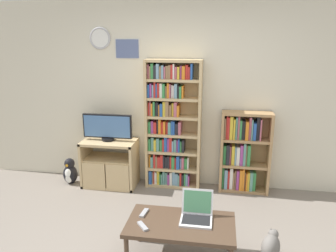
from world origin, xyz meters
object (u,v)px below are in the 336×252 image
at_px(tv_stand, 110,163).
at_px(remote_far_from_laptop, 144,213).
at_px(coffee_table, 181,227).
at_px(bookshelf_short, 242,153).
at_px(cat, 271,246).
at_px(laptop, 197,213).
at_px(penguin_figurine, 70,172).
at_px(television, 107,127).
at_px(remote_near_laptop, 143,226).
at_px(bookshelf_tall, 170,126).

height_order(tv_stand, remote_far_from_laptop, tv_stand).
relative_size(coffee_table, remote_far_from_laptop, 6.20).
relative_size(tv_stand, remote_far_from_laptop, 4.66).
relative_size(bookshelf_short, coffee_table, 1.12).
relative_size(bookshelf_short, cat, 2.17).
bearing_deg(bookshelf_short, remote_far_from_laptop, -123.69).
xyz_separation_m(tv_stand, bookshelf_short, (1.87, 0.14, 0.22)).
height_order(coffee_table, cat, coffee_table).
bearing_deg(laptop, cat, 6.08).
distance_m(coffee_table, penguin_figurine, 2.34).
distance_m(television, remote_near_laptop, 1.95).
xyz_separation_m(bookshelf_short, coffee_table, (-0.65, -1.64, -0.19)).
xyz_separation_m(remote_near_laptop, penguin_figurine, (-1.49, 1.59, -0.24)).
bearing_deg(television, coffee_table, -51.10).
xyz_separation_m(bookshelf_tall, laptop, (0.49, -1.55, -0.42)).
height_order(television, coffee_table, television).
xyz_separation_m(coffee_table, remote_near_laptop, (-0.34, -0.13, 0.05)).
bearing_deg(television, cat, -32.96).
height_order(television, remote_near_laptop, television).
xyz_separation_m(television, bookshelf_short, (1.89, 0.10, -0.31)).
relative_size(television, coffee_table, 0.69).
bearing_deg(television, bookshelf_short, 3.17).
relative_size(bookshelf_short, laptop, 3.77).
bearing_deg(remote_far_from_laptop, tv_stand, -51.25).
height_order(television, penguin_figurine, television).
xyz_separation_m(bookshelf_tall, bookshelf_short, (1.00, -0.00, -0.33)).
height_order(coffee_table, penguin_figurine, coffee_table).
bearing_deg(coffee_table, bookshelf_short, 68.50).
bearing_deg(bookshelf_tall, bookshelf_short, -0.01).
bearing_deg(penguin_figurine, coffee_table, -38.61).
height_order(bookshelf_short, laptop, bookshelf_short).
bearing_deg(bookshelf_tall, remote_far_from_laptop, -91.00).
distance_m(coffee_table, remote_far_from_laptop, 0.40).
bearing_deg(remote_near_laptop, bookshelf_short, 22.42).
bearing_deg(laptop, tv_stand, 134.16).
distance_m(tv_stand, bookshelf_short, 1.89).
bearing_deg(bookshelf_short, remote_near_laptop, -119.09).
relative_size(laptop, remote_near_laptop, 1.98).
distance_m(bookshelf_tall, laptop, 1.68).
relative_size(tv_stand, penguin_figurine, 1.97).
bearing_deg(laptop, bookshelf_short, 72.09).
bearing_deg(laptop, remote_far_from_laptop, 179.37).
bearing_deg(penguin_figurine, laptop, -34.73).
xyz_separation_m(television, cat, (2.11, -1.37, -0.74)).
distance_m(bookshelf_tall, remote_near_laptop, 1.83).
distance_m(tv_stand, remote_far_from_laptop, 1.64).
relative_size(bookshelf_short, remote_near_laptop, 7.45).
bearing_deg(bookshelf_short, coffee_table, -111.50).
xyz_separation_m(laptop, remote_far_from_laptop, (-0.52, 0.01, -0.06)).
height_order(laptop, remote_near_laptop, laptop).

